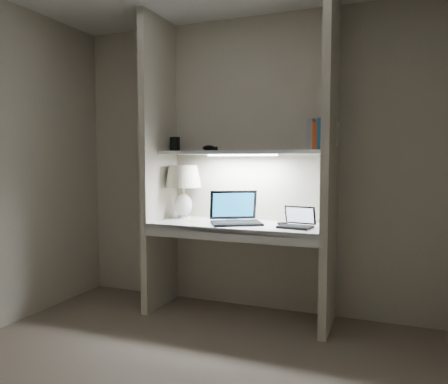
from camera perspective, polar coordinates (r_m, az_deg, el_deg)
The scene contains 17 objects.
back_wall at distance 3.79m, azimuth 3.25°, elevation 3.63°, with size 3.20×0.01×2.50m, color beige.
alcove_panel_left at distance 3.84m, azimuth -8.48°, elevation 3.60°, with size 0.06×0.55×2.50m, color beige.
alcove_panel_right at distance 3.36m, azimuth 13.68°, elevation 3.44°, with size 0.06×0.55×2.50m, color beige.
desk at distance 3.58m, azimuth 1.84°, elevation -4.45°, with size 1.40×0.55×0.04m, color white.
desk_apron at distance 3.34m, azimuth 0.33°, elevation -5.59°, with size 1.46×0.03×0.10m, color silver.
shelf at distance 3.62m, azimuth 2.37°, elevation 5.19°, with size 1.40×0.36×0.03m, color silver.
strip_light at distance 3.62m, azimuth 2.36°, elevation 4.84°, with size 0.60×0.04×0.01m, color white.
table_lamp at distance 3.86m, azimuth -5.35°, elevation 1.23°, with size 0.32×0.32×0.47m.
laptop_main at distance 3.59m, azimuth 1.48°, elevation -3.15°, with size 0.51×0.49×0.26m.
laptop_netbook at distance 3.41m, azimuth 9.51°, elevation -3.95°, with size 0.28×0.25×0.16m.
speaker at distance 3.79m, azimuth 1.18°, elevation -2.48°, with size 0.11×0.08×0.15m, color silver.
mouse at distance 3.47m, azimuth 7.65°, elevation -4.14°, with size 0.10×0.06×0.04m, color black.
cable_coil at distance 3.55m, azimuth 4.20°, elevation -4.09°, with size 0.11×0.11×0.01m, color black.
sticky_note at distance 3.75m, azimuth -4.22°, elevation -3.73°, with size 0.07×0.07×0.00m, color yellow.
book_row at distance 3.54m, azimuth 12.78°, elevation 7.24°, with size 0.23×0.16×0.25m.
shelf_box at distance 3.91m, azimuth -6.43°, elevation 6.24°, with size 0.07×0.05×0.13m, color black.
shelf_gadget at distance 3.82m, azimuth -2.00°, elevation 5.76°, with size 0.12×0.08×0.05m, color black.
Camera 1 is at (1.19, -2.10, 1.29)m, focal length 35.00 mm.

